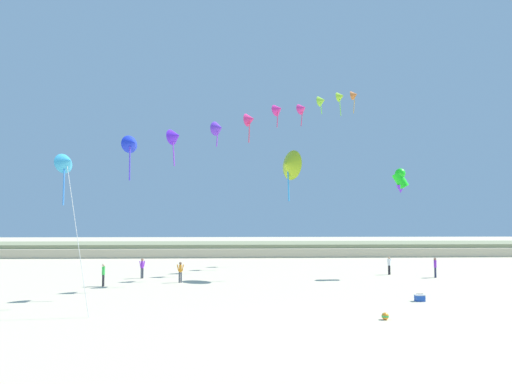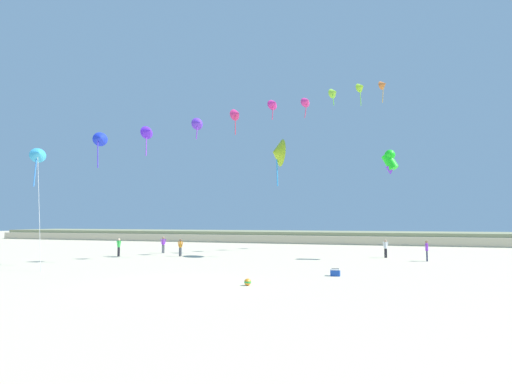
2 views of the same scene
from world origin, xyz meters
name	(u,v)px [view 2 (image 2 of 2)]	position (x,y,z in m)	size (l,w,h in m)	color
ground_plane	(169,286)	(0.00, 0.00, 0.00)	(240.00, 240.00, 0.00)	beige
dune_ridge	(319,237)	(0.00, 46.54, 0.85)	(120.00, 13.59, 1.72)	beige
person_near_left	(180,246)	(-8.10, 15.67, 0.96)	(0.58, 0.23, 1.65)	#474C56
person_near_right	(163,244)	(-11.74, 18.53, 0.99)	(0.47, 0.50, 1.71)	#474C56
person_mid_center	(119,246)	(-13.68, 13.79, 0.99)	(0.23, 0.60, 1.71)	black
person_far_left	(427,249)	(13.83, 17.95, 1.00)	(0.24, 0.61, 1.74)	#282D4C
person_far_right	(386,247)	(10.53, 20.29, 0.97)	(0.53, 0.40, 1.67)	black
kite_banner_string	(256,109)	(-1.09, 17.62, 14.18)	(24.76, 30.25, 20.74)	#3AADE2
large_kite_low_lead	(277,153)	(0.92, 17.83, 9.87)	(2.25, 2.76, 4.56)	#A3C71F
large_kite_mid_trail	(390,161)	(11.10, 18.52, 8.65)	(1.65, 1.30, 2.22)	#1CE720
beach_cooler	(335,272)	(7.72, 6.43, 0.21)	(0.58, 0.41, 0.46)	blue
beach_ball	(248,282)	(3.87, 1.31, 0.18)	(0.36, 0.36, 0.36)	orange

